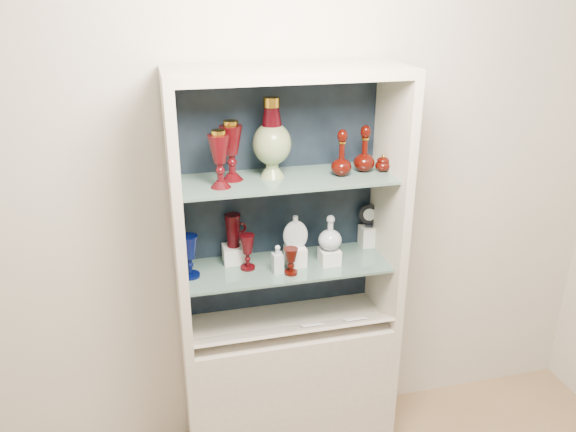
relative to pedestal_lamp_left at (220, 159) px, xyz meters
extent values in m
cube|color=beige|center=(0.29, 0.25, -0.19)|extent=(3.50, 0.02, 2.80)
cube|color=beige|center=(0.29, 0.03, -1.21)|extent=(1.00, 0.40, 0.75)
cube|color=black|center=(0.29, 0.22, -0.26)|extent=(0.98, 0.02, 1.15)
cube|color=beige|center=(-0.19, 0.03, -0.26)|extent=(0.04, 0.40, 1.15)
cube|color=beige|center=(0.77, 0.03, -0.26)|extent=(0.04, 0.40, 1.15)
cube|color=beige|center=(0.29, 0.03, 0.33)|extent=(1.00, 0.40, 0.04)
cube|color=slate|center=(0.29, 0.05, -0.55)|extent=(0.92, 0.34, 0.01)
cube|color=slate|center=(0.29, 0.05, -0.13)|extent=(0.92, 0.34, 0.01)
cube|color=beige|center=(0.29, -0.08, -0.81)|extent=(0.92, 0.17, 0.09)
cube|color=white|center=(0.59, -0.08, -0.79)|extent=(0.10, 0.06, 0.03)
cube|color=white|center=(0.38, -0.08, -0.79)|extent=(0.10, 0.06, 0.03)
cube|color=silver|center=(0.06, 0.14, -0.50)|extent=(0.10, 0.10, 0.08)
cube|color=silver|center=(0.33, 0.05, -0.49)|extent=(0.09, 0.09, 0.09)
cube|color=silver|center=(0.49, 0.02, -0.50)|extent=(0.09, 0.09, 0.07)
cube|color=silver|center=(0.73, 0.17, -0.49)|extent=(0.08, 0.08, 0.10)
camera|label=1|loc=(-0.26, -2.19, 0.64)|focal=35.00mm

